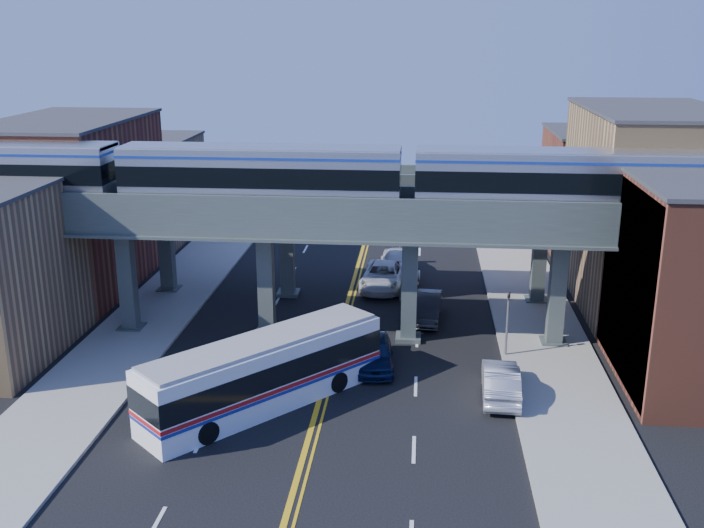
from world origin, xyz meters
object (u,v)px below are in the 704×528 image
at_px(car_lane_a, 374,352).
at_px(car_parked_curb, 501,381).
at_px(transit_train, 261,174).
at_px(stop_sign, 332,342).
at_px(car_lane_b, 426,307).
at_px(traffic_signal, 508,317).
at_px(transit_bus, 264,373).
at_px(car_lane_c, 383,276).
at_px(car_lane_d, 399,264).

distance_m(car_lane_a, car_parked_curb, 6.82).
bearing_deg(transit_train, car_lane_a, -31.07).
height_order(stop_sign, car_lane_b, stop_sign).
bearing_deg(traffic_signal, transit_train, 171.44).
relative_size(car_lane_a, car_lane_b, 0.98).
bearing_deg(transit_bus, car_lane_b, 10.33).
xyz_separation_m(transit_train, car_lane_c, (6.20, 9.05, -8.42)).
distance_m(transit_train, traffic_signal, 15.12).
xyz_separation_m(stop_sign, traffic_signal, (8.90, 3.00, 0.54)).
bearing_deg(car_lane_d, transit_train, -129.12).
xyz_separation_m(car_lane_b, car_lane_c, (-2.87, 5.82, 0.02)).
xyz_separation_m(transit_train, car_parked_curb, (12.58, -6.75, -8.44)).
xyz_separation_m(car_lane_a, car_lane_c, (-0.21, 12.91, 0.01)).
relative_size(car_lane_a, car_lane_d, 0.82).
xyz_separation_m(traffic_signal, car_parked_curb, (-0.70, -4.75, -1.51)).
distance_m(traffic_signal, car_lane_b, 6.88).
bearing_deg(car_parked_curb, transit_train, -25.71).
bearing_deg(car_lane_d, traffic_signal, -74.05).
relative_size(car_lane_c, car_parked_curb, 1.22).
height_order(stop_sign, car_lane_d, stop_sign).
height_order(transit_train, car_lane_c, transit_train).
bearing_deg(transit_train, transit_bus, -79.15).
bearing_deg(transit_bus, stop_sign, 5.07).
bearing_deg(car_lane_c, transit_train, -120.26).
height_order(transit_train, traffic_signal, transit_train).
height_order(traffic_signal, transit_bus, traffic_signal).
bearing_deg(transit_bus, car_lane_c, 28.02).
distance_m(transit_bus, car_lane_a, 6.75).
xyz_separation_m(transit_train, car_lane_b, (9.07, 3.23, -8.44)).
distance_m(traffic_signal, car_lane_c, 13.21).
bearing_deg(traffic_signal, stop_sign, -161.37).
distance_m(traffic_signal, car_lane_d, 15.18).
relative_size(traffic_signal, car_lane_b, 0.85).
distance_m(car_lane_b, car_lane_d, 8.81).
relative_size(transit_bus, car_lane_a, 2.27).
xyz_separation_m(stop_sign, car_lane_b, (4.69, 8.23, -0.96)).
xyz_separation_m(stop_sign, car_lane_d, (2.81, 16.83, -0.92)).
distance_m(transit_train, stop_sign, 10.01).
bearing_deg(car_lane_c, traffic_signal, -53.18).
xyz_separation_m(transit_train, traffic_signal, (13.28, -2.00, -6.94)).
bearing_deg(car_lane_d, stop_sign, -107.30).
relative_size(transit_train, car_lane_d, 8.06).
bearing_deg(car_parked_curb, car_lane_d, -71.31).
bearing_deg(car_lane_a, stop_sign, -155.91).
xyz_separation_m(stop_sign, car_parked_curb, (8.20, -1.75, -0.96)).
relative_size(car_lane_a, car_parked_curb, 0.99).
distance_m(car_lane_b, car_parked_curb, 10.57).
relative_size(stop_sign, transit_bus, 0.24).
xyz_separation_m(car_lane_c, car_parked_curb, (6.38, -15.80, -0.03)).
distance_m(car_lane_c, car_lane_d, 2.95).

